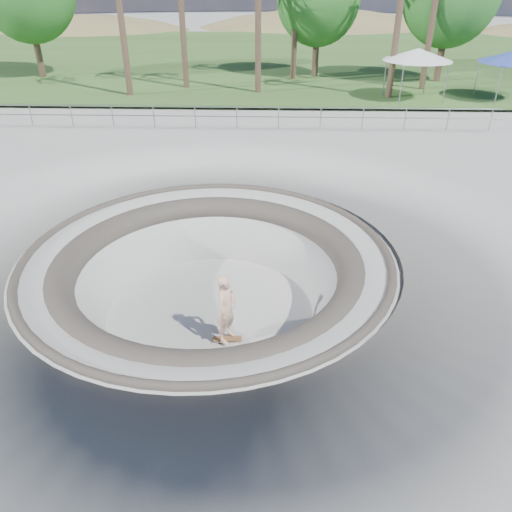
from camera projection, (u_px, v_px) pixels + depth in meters
name	position (u px, v px, depth m)	size (l,w,h in m)	color
ground	(208.00, 255.00, 13.81)	(180.00, 180.00, 0.00)	#AFB0AA
skate_bowl	(211.00, 309.00, 14.73)	(14.00, 14.00, 4.10)	#AFB0AA
grass_strip	(254.00, 56.00, 43.07)	(180.00, 36.00, 0.12)	#324F1F
distant_hills	(289.00, 87.00, 66.61)	(103.20, 45.00, 28.60)	brown
safety_railing	(237.00, 117.00, 23.83)	(25.00, 0.06, 1.03)	gray
skateboard	(227.00, 339.00, 13.55)	(0.80, 0.27, 0.08)	brown
skater	(226.00, 309.00, 13.04)	(0.73, 0.48, 1.99)	#E4B093
canopy_white	(418.00, 55.00, 27.72)	(5.34, 5.34, 2.73)	gray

